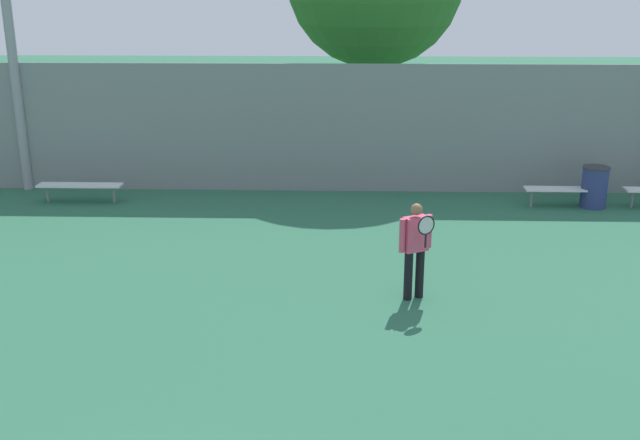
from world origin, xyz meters
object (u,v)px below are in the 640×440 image
(tennis_player, at_px, (415,245))
(trash_bin, at_px, (594,187))
(bench_courtside_far, at_px, (80,186))
(bench_adjacent_court, at_px, (562,190))

(tennis_player, bearing_deg, trash_bin, 21.19)
(bench_courtside_far, xyz_separation_m, bench_adjacent_court, (11.16, 0.00, -0.00))
(bench_adjacent_court, bearing_deg, trash_bin, 0.28)
(bench_courtside_far, bearing_deg, tennis_player, -36.39)
(bench_courtside_far, height_order, bench_adjacent_court, same)
(bench_adjacent_court, bearing_deg, tennis_player, -125.58)
(bench_courtside_far, height_order, trash_bin, trash_bin)
(tennis_player, height_order, bench_courtside_far, tennis_player)
(tennis_player, xyz_separation_m, bench_courtside_far, (-7.31, 5.38, -0.51))
(tennis_player, distance_m, trash_bin, 7.09)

